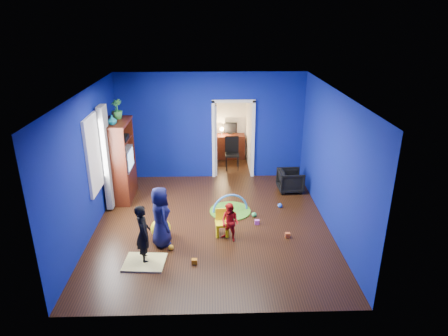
{
  "coord_description": "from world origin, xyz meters",
  "views": [
    {
      "loc": [
        0.03,
        -7.65,
        4.35
      ],
      "look_at": [
        0.27,
        0.4,
        1.17
      ],
      "focal_mm": 32.0,
      "sensor_mm": 36.0,
      "label": 1
    }
  ],
  "objects_px": {
    "hopper_ball": "(161,228)",
    "kid_chair": "(222,224)",
    "armchair": "(290,181)",
    "toddler_red": "(230,222)",
    "vase": "(112,120)",
    "crt_tv": "(121,159)",
    "play_mat": "(230,211)",
    "child_navy": "(161,217)",
    "tv_armoire": "(120,161)",
    "folding_chair": "(232,154)",
    "study_desk": "(231,146)",
    "child_black": "(143,234)"
  },
  "relations": [
    {
      "from": "vase",
      "to": "crt_tv",
      "type": "distance_m",
      "value": 1.09
    },
    {
      "from": "toddler_red",
      "to": "tv_armoire",
      "type": "bearing_deg",
      "value": 175.13
    },
    {
      "from": "play_mat",
      "to": "vase",
      "type": "bearing_deg",
      "value": 168.53
    },
    {
      "from": "armchair",
      "to": "tv_armoire",
      "type": "distance_m",
      "value": 4.31
    },
    {
      "from": "study_desk",
      "to": "folding_chair",
      "type": "distance_m",
      "value": 0.96
    },
    {
      "from": "toddler_red",
      "to": "kid_chair",
      "type": "xyz_separation_m",
      "value": [
        -0.15,
        0.2,
        -0.16
      ]
    },
    {
      "from": "tv_armoire",
      "to": "study_desk",
      "type": "relative_size",
      "value": 2.23
    },
    {
      "from": "crt_tv",
      "to": "play_mat",
      "type": "bearing_deg",
      "value": -17.81
    },
    {
      "from": "toddler_red",
      "to": "kid_chair",
      "type": "relative_size",
      "value": 1.62
    },
    {
      "from": "child_navy",
      "to": "folding_chair",
      "type": "xyz_separation_m",
      "value": [
        1.6,
        4.03,
        -0.15
      ]
    },
    {
      "from": "toddler_red",
      "to": "vase",
      "type": "height_order",
      "value": "vase"
    },
    {
      "from": "vase",
      "to": "crt_tv",
      "type": "height_order",
      "value": "vase"
    },
    {
      "from": "armchair",
      "to": "toddler_red",
      "type": "relative_size",
      "value": 0.77
    },
    {
      "from": "crt_tv",
      "to": "play_mat",
      "type": "distance_m",
      "value": 2.91
    },
    {
      "from": "vase",
      "to": "hopper_ball",
      "type": "height_order",
      "value": "vase"
    },
    {
      "from": "study_desk",
      "to": "child_navy",
      "type": "bearing_deg",
      "value": -107.78
    },
    {
      "from": "folding_chair",
      "to": "vase",
      "type": "bearing_deg",
      "value": -142.63
    },
    {
      "from": "vase",
      "to": "kid_chair",
      "type": "height_order",
      "value": "vase"
    },
    {
      "from": "child_black",
      "to": "crt_tv",
      "type": "bearing_deg",
      "value": 1.9
    },
    {
      "from": "toddler_red",
      "to": "play_mat",
      "type": "height_order",
      "value": "toddler_red"
    },
    {
      "from": "armchair",
      "to": "folding_chair",
      "type": "relative_size",
      "value": 0.68
    },
    {
      "from": "armchair",
      "to": "crt_tv",
      "type": "height_order",
      "value": "crt_tv"
    },
    {
      "from": "kid_chair",
      "to": "folding_chair",
      "type": "bearing_deg",
      "value": 79.55
    },
    {
      "from": "tv_armoire",
      "to": "vase",
      "type": "bearing_deg",
      "value": -90.0
    },
    {
      "from": "armchair",
      "to": "kid_chair",
      "type": "bearing_deg",
      "value": 137.05
    },
    {
      "from": "child_navy",
      "to": "tv_armoire",
      "type": "xyz_separation_m",
      "value": [
        -1.22,
        2.18,
        0.37
      ]
    },
    {
      "from": "hopper_ball",
      "to": "kid_chair",
      "type": "bearing_deg",
      "value": 2.35
    },
    {
      "from": "armchair",
      "to": "toddler_red",
      "type": "height_order",
      "value": "toddler_red"
    },
    {
      "from": "play_mat",
      "to": "study_desk",
      "type": "height_order",
      "value": "study_desk"
    },
    {
      "from": "child_black",
      "to": "tv_armoire",
      "type": "relative_size",
      "value": 0.58
    },
    {
      "from": "tv_armoire",
      "to": "folding_chair",
      "type": "bearing_deg",
      "value": 33.31
    },
    {
      "from": "hopper_ball",
      "to": "kid_chair",
      "type": "height_order",
      "value": "kid_chair"
    },
    {
      "from": "tv_armoire",
      "to": "play_mat",
      "type": "relative_size",
      "value": 2.06
    },
    {
      "from": "toddler_red",
      "to": "kid_chair",
      "type": "distance_m",
      "value": 0.29
    },
    {
      "from": "toddler_red",
      "to": "folding_chair",
      "type": "xyz_separation_m",
      "value": [
        0.24,
        3.93,
        0.05
      ]
    },
    {
      "from": "vase",
      "to": "tv_armoire",
      "type": "bearing_deg",
      "value": 90.0
    },
    {
      "from": "folding_chair",
      "to": "study_desk",
      "type": "bearing_deg",
      "value": 90.0
    },
    {
      "from": "armchair",
      "to": "study_desk",
      "type": "bearing_deg",
      "value": 26.61
    },
    {
      "from": "play_mat",
      "to": "folding_chair",
      "type": "xyz_separation_m",
      "value": [
        0.17,
        2.69,
        0.45
      ]
    },
    {
      "from": "tv_armoire",
      "to": "play_mat",
      "type": "distance_m",
      "value": 2.94
    },
    {
      "from": "kid_chair",
      "to": "study_desk",
      "type": "bearing_deg",
      "value": 80.76
    },
    {
      "from": "tv_armoire",
      "to": "hopper_ball",
      "type": "distance_m",
      "value": 2.38
    },
    {
      "from": "child_black",
      "to": "vase",
      "type": "relative_size",
      "value": 5.34
    },
    {
      "from": "child_black",
      "to": "crt_tv",
      "type": "height_order",
      "value": "crt_tv"
    },
    {
      "from": "child_black",
      "to": "toddler_red",
      "type": "bearing_deg",
      "value": -84.89
    },
    {
      "from": "child_black",
      "to": "play_mat",
      "type": "distance_m",
      "value": 2.59
    },
    {
      "from": "crt_tv",
      "to": "folding_chair",
      "type": "relative_size",
      "value": 0.76
    },
    {
      "from": "hopper_ball",
      "to": "study_desk",
      "type": "distance_m",
      "value": 5.02
    },
    {
      "from": "child_black",
      "to": "crt_tv",
      "type": "distance_m",
      "value": 2.91
    },
    {
      "from": "child_black",
      "to": "toddler_red",
      "type": "relative_size",
      "value": 1.4
    }
  ]
}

